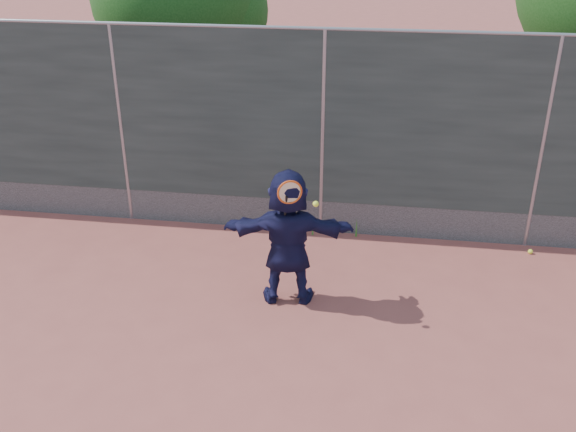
# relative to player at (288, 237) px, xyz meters

# --- Properties ---
(ground) EXTENTS (80.00, 80.00, 0.00)m
(ground) POSITION_rel_player_xyz_m (0.21, -1.59, -0.86)
(ground) COLOR #9E4C42
(ground) RESTS_ON ground
(player) EXTENTS (1.65, 0.68, 1.73)m
(player) POSITION_rel_player_xyz_m (0.00, 0.00, 0.00)
(player) COLOR #15163B
(player) RESTS_ON ground
(ball_ground) EXTENTS (0.07, 0.07, 0.07)m
(ball_ground) POSITION_rel_player_xyz_m (3.24, 1.64, -0.83)
(ball_ground) COLOR #ECFC38
(ball_ground) RESTS_ON ground
(fence) EXTENTS (20.00, 0.06, 3.03)m
(fence) POSITION_rel_player_xyz_m (0.21, 1.91, 0.72)
(fence) COLOR #38423D
(fence) RESTS_ON ground
(swing_action) EXTENTS (0.48, 0.20, 0.51)m
(swing_action) POSITION_rel_player_xyz_m (0.08, -0.21, 0.66)
(swing_action) COLOR #D24B13
(swing_action) RESTS_ON ground
(weed_clump) EXTENTS (0.68, 0.07, 0.30)m
(weed_clump) POSITION_rel_player_xyz_m (0.51, 1.79, -0.73)
(weed_clump) COLOR #387226
(weed_clump) RESTS_ON ground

